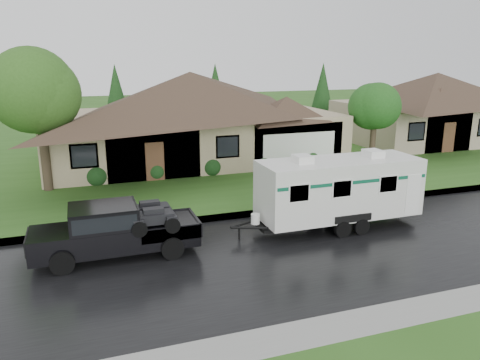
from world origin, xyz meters
name	(u,v)px	position (x,y,z in m)	size (l,w,h in m)	color
ground	(228,239)	(0.00, 0.00, 0.00)	(140.00, 140.00, 0.00)	#2E591B
road	(245,260)	(0.00, -2.00, 0.01)	(140.00, 8.00, 0.01)	black
curb	(211,218)	(0.00, 2.25, 0.07)	(140.00, 0.50, 0.15)	gray
lawn	(160,158)	(0.00, 15.00, 0.07)	(140.00, 26.00, 0.15)	#2E591B
house_main	(196,106)	(2.29, 13.84, 3.59)	(19.44, 10.80, 6.90)	tan
house_neighbor	(440,100)	(22.27, 14.34, 3.32)	(15.12, 9.72, 6.45)	tan
tree_left_green	(38,92)	(-6.67, 8.90, 5.06)	(4.28, 4.28, 7.08)	#382B1E
tree_right_green	(375,106)	(12.60, 9.11, 3.73)	(3.12, 3.12, 5.16)	#382B1E
shrub_row	(211,166)	(2.00, 9.30, 0.65)	(13.60, 1.00, 1.00)	#143814
pickup_truck	(113,229)	(-4.18, -0.18, 0.99)	(5.56, 2.11, 1.85)	black
travel_trailer	(339,188)	(4.62, -0.18, 1.63)	(6.85, 2.41, 3.08)	silver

